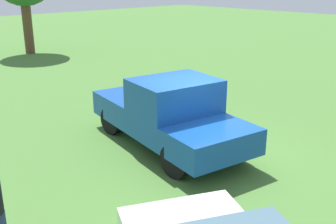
# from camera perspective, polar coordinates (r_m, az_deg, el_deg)

# --- Properties ---
(ground_plane) EXTENTS (80.00, 80.00, 0.00)m
(ground_plane) POSITION_cam_1_polar(r_m,az_deg,el_deg) (10.04, 5.32, -5.77)
(ground_plane) COLOR #477533
(pickup_truck) EXTENTS (5.08, 2.77, 1.80)m
(pickup_truck) POSITION_cam_1_polar(r_m,az_deg,el_deg) (10.02, 0.39, -0.06)
(pickup_truck) COLOR black
(pickup_truck) RESTS_ON ground_plane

